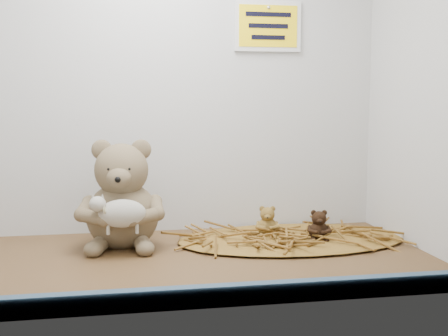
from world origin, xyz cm
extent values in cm
cube|color=#483519|center=(0.00, 0.00, 0.00)|extent=(120.00, 60.00, 0.40)
cube|color=silver|center=(0.00, 30.00, 45.00)|extent=(120.00, 0.40, 90.00)
cube|color=silver|center=(60.00, 0.00, 45.00)|extent=(0.40, 60.00, 90.00)
cube|color=#38566B|center=(0.00, -28.80, 1.80)|extent=(119.28, 2.20, 3.60)
ellipsoid|color=brown|center=(32.61, 12.74, 0.56)|extent=(58.18, 33.78, 1.13)
cube|color=yellow|center=(30.00, 29.40, 55.00)|extent=(16.00, 1.20, 11.00)
camera|label=1|loc=(-8.53, -120.37, 34.70)|focal=45.00mm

